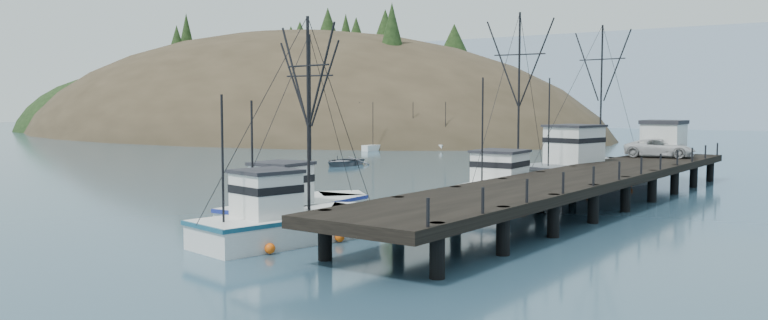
# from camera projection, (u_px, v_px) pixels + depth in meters

# --- Properties ---
(ground) EXTENTS (400.00, 400.00, 0.00)m
(ground) POSITION_uv_depth(u_px,v_px,m) (210.00, 220.00, 39.36)
(ground) COLOR #2A495E
(ground) RESTS_ON ground
(pier) EXTENTS (6.00, 44.00, 2.00)m
(pier) POSITION_uv_depth(u_px,v_px,m) (582.00, 179.00, 43.84)
(pier) COLOR black
(pier) RESTS_ON ground
(headland) EXTENTS (134.80, 78.00, 51.00)m
(headland) POSITION_uv_depth(u_px,v_px,m) (267.00, 157.00, 147.10)
(headland) COLOR #382D1E
(headland) RESTS_ON ground
(distant_ridge_far) EXTENTS (180.00, 25.00, 18.00)m
(distant_ridge_far) POSITION_uv_depth(u_px,v_px,m) (624.00, 124.00, 211.67)
(distant_ridge_far) COLOR silver
(distant_ridge_far) RESTS_ON ground
(moored_sailboats) EXTENTS (25.22, 18.01, 6.35)m
(moored_sailboats) POSITION_uv_depth(u_px,v_px,m) (382.00, 145.00, 102.84)
(moored_sailboats) COLOR white
(moored_sailboats) RESTS_ON ground
(trawler_near) EXTENTS (4.75, 10.17, 10.40)m
(trawler_near) POSITION_uv_depth(u_px,v_px,m) (293.00, 223.00, 33.45)
(trawler_near) COLOR white
(trawler_near) RESTS_ON ground
(trawler_mid) EXTENTS (3.91, 9.92, 10.00)m
(trawler_mid) POSITION_uv_depth(u_px,v_px,m) (300.00, 209.00, 37.79)
(trawler_mid) COLOR white
(trawler_mid) RESTS_ON ground
(trawler_far) EXTENTS (4.53, 12.09, 12.23)m
(trawler_far) POSITION_uv_depth(u_px,v_px,m) (511.00, 188.00, 47.05)
(trawler_far) COLOR white
(trawler_far) RESTS_ON ground
(work_vessel) EXTENTS (6.60, 14.45, 12.20)m
(work_vessel) POSITION_uv_depth(u_px,v_px,m) (589.00, 170.00, 54.65)
(work_vessel) COLOR slate
(work_vessel) RESTS_ON ground
(pier_shed) EXTENTS (3.00, 3.20, 2.80)m
(pier_shed) POSITION_uv_depth(u_px,v_px,m) (664.00, 138.00, 58.44)
(pier_shed) COLOR silver
(pier_shed) RESTS_ON pier
(pickup_truck) EXTENTS (5.51, 3.38, 1.43)m
(pickup_truck) POSITION_uv_depth(u_px,v_px,m) (659.00, 148.00, 56.99)
(pickup_truck) COLOR silver
(pickup_truck) RESTS_ON pier
(motorboat) EXTENTS (4.46, 5.85, 1.13)m
(motorboat) POSITION_uv_depth(u_px,v_px,m) (343.00, 165.00, 73.37)
(motorboat) COLOR slate
(motorboat) RESTS_ON ground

